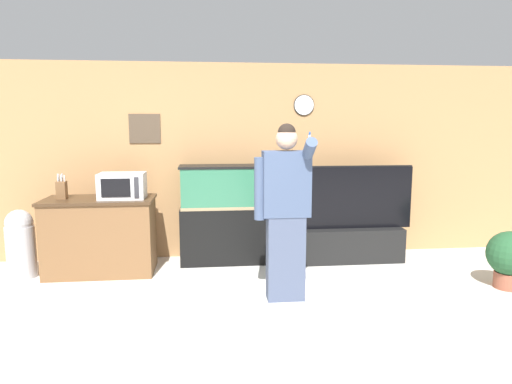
% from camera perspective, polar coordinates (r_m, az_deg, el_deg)
% --- Properties ---
extents(ground_plane, '(18.00, 18.00, 0.00)m').
position_cam_1_polar(ground_plane, '(3.93, -2.00, -18.87)').
color(ground_plane, beige).
extents(wall_back_paneled, '(10.00, 0.08, 2.60)m').
position_cam_1_polar(wall_back_paneled, '(6.19, -3.83, 3.84)').
color(wall_back_paneled, '#A87A4C').
rests_on(wall_back_paneled, ground_plane).
extents(counter_island, '(1.30, 0.68, 0.92)m').
position_cam_1_polar(counter_island, '(5.86, -18.83, -5.18)').
color(counter_island, brown).
rests_on(counter_island, ground_plane).
extents(microwave, '(0.53, 0.37, 0.31)m').
position_cam_1_polar(microwave, '(5.66, -16.36, 0.76)').
color(microwave, silver).
rests_on(microwave, counter_island).
extents(knife_block, '(0.11, 0.11, 0.30)m').
position_cam_1_polar(knife_block, '(5.88, -23.12, 0.28)').
color(knife_block, brown).
rests_on(knife_block, counter_island).
extents(aquarium_on_stand, '(1.20, 0.42, 1.28)m').
position_cam_1_polar(aquarium_on_stand, '(5.95, -3.69, -2.80)').
color(aquarium_on_stand, black).
rests_on(aquarium_on_stand, ground_plane).
extents(tv_on_stand, '(1.61, 0.40, 1.27)m').
position_cam_1_polar(tv_on_stand, '(6.18, 11.82, -5.08)').
color(tv_on_stand, black).
rests_on(tv_on_stand, ground_plane).
extents(person_standing, '(0.57, 0.43, 1.81)m').
position_cam_1_polar(person_standing, '(4.63, 3.65, -2.24)').
color(person_standing, '#424C66').
rests_on(person_standing, ground_plane).
extents(potted_plant, '(0.49, 0.49, 0.64)m').
position_cam_1_polar(potted_plant, '(5.79, 29.15, -7.07)').
color(potted_plant, brown).
rests_on(potted_plant, ground_plane).
extents(trash_bin, '(0.33, 0.33, 0.81)m').
position_cam_1_polar(trash_bin, '(6.08, -27.36, -5.65)').
color(trash_bin, '#B7B7BC').
rests_on(trash_bin, ground_plane).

